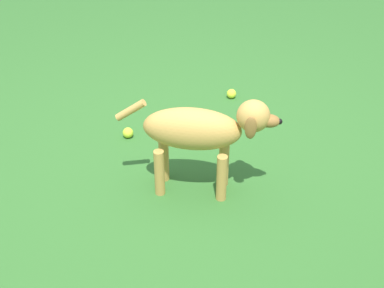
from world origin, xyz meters
name	(u,v)px	position (x,y,z in m)	size (l,w,h in m)	color
ground	(187,163)	(0.00, 0.00, 0.00)	(14.00, 14.00, 0.00)	#2D6026
dog	(202,131)	(0.00, -0.26, 0.37)	(0.76, 0.43, 0.56)	#C69347
tennis_ball_0	(231,94)	(0.54, 0.64, 0.03)	(0.07, 0.07, 0.07)	yellow
tennis_ball_2	(128,133)	(-0.26, 0.37, 0.03)	(0.07, 0.07, 0.07)	#C6DA31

